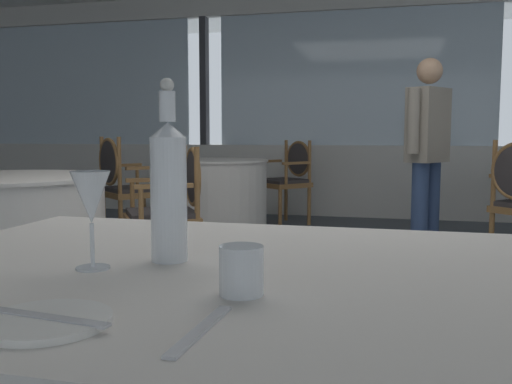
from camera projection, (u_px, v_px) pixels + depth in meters
The scene contains 14 objects.
ground_plane at pixel (286, 326), 2.92m from camera, with size 15.09×15.09×0.00m, color #4C5156.
window_wall_far at pixel (352, 127), 6.69m from camera, with size 11.60×0.14×2.67m.
side_plate at pixel (46, 321), 0.76m from camera, with size 0.17×0.17×0.01m, color white.
butter_knife at pixel (46, 317), 0.76m from camera, with size 0.20×0.02×0.00m, color silver.
dinner_fork at pixel (201, 330), 0.74m from camera, with size 0.20×0.02×0.00m, color silver.
water_bottle at pixel (169, 187), 1.13m from camera, with size 0.07×0.07×0.36m.
wine_glass at pixel (91, 200), 1.06m from camera, with size 0.07×0.07×0.19m.
water_tumbler at pixel (241, 270), 0.90m from camera, with size 0.07×0.07×0.08m, color white.
background_table_0 at pixel (8, 235), 3.48m from camera, with size 1.21×1.21×0.73m.
dining_chair_0_0 at pixel (174, 203), 3.78m from camera, with size 0.63×0.65×0.91m.
background_table_3 at pixel (215, 196), 5.66m from camera, with size 1.07×1.07×0.73m.
dining_chair_3_0 at pixel (289, 175), 6.20m from camera, with size 0.66×0.65×0.92m.
dining_chair_3_1 at pixel (123, 181), 5.08m from camera, with size 0.66×0.65×0.96m.
diner_person_0 at pixel (427, 147), 4.43m from camera, with size 0.36×0.47×1.57m.
Camera 1 is at (0.54, -2.79, 0.99)m, focal length 39.86 mm.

